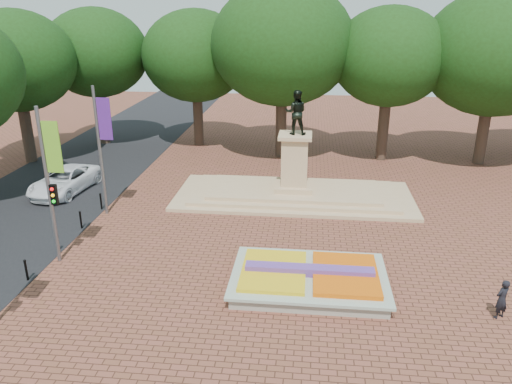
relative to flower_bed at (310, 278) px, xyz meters
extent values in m
plane|color=brown|center=(-1.03, 2.00, -0.38)|extent=(90.00, 90.00, 0.00)
cube|color=black|center=(-16.03, 7.00, -0.37)|extent=(9.00, 90.00, 0.02)
cube|color=gray|center=(-0.03, 0.00, -0.15)|extent=(6.00, 4.00, 0.45)
cube|color=#B3BFAD|center=(-0.03, 0.00, 0.12)|extent=(6.30, 4.30, 0.12)
cube|color=orange|center=(1.42, 0.00, 0.25)|extent=(2.60, 3.40, 0.22)
cube|color=gold|center=(-1.48, 0.00, 0.24)|extent=(2.60, 3.40, 0.18)
cube|color=#532F81|center=(-0.03, 0.00, 0.34)|extent=(5.20, 0.55, 0.38)
cube|color=tan|center=(-1.03, 10.00, -0.28)|extent=(14.00, 6.00, 0.20)
cube|color=tan|center=(-1.03, 10.00, -0.08)|extent=(12.00, 5.00, 0.20)
cube|color=tan|center=(-1.03, 10.00, 0.12)|extent=(10.00, 4.00, 0.20)
cube|color=tan|center=(-1.03, 10.00, 0.37)|extent=(2.20, 2.20, 0.30)
cube|color=tan|center=(-1.03, 10.00, 1.92)|extent=(1.50, 1.50, 2.80)
cube|color=tan|center=(-1.03, 10.00, 3.42)|extent=(1.90, 1.90, 0.20)
imported|color=black|center=(-1.03, 10.00, 4.77)|extent=(1.22, 0.95, 2.50)
cylinder|color=#37261E|center=(-17.03, 20.00, 1.62)|extent=(0.80, 0.80, 4.00)
ellipsoid|color=black|center=(-17.03, 20.00, 6.32)|extent=(8.80, 8.80, 7.48)
cylinder|color=#37261E|center=(-9.03, 20.00, 1.62)|extent=(0.80, 0.80, 4.00)
ellipsoid|color=black|center=(-9.03, 20.00, 6.32)|extent=(8.80, 8.80, 7.48)
cylinder|color=#37261E|center=(-2.03, 20.00, 1.62)|extent=(0.80, 0.80, 4.00)
ellipsoid|color=black|center=(-2.03, 20.00, 6.32)|extent=(8.80, 8.80, 7.48)
cylinder|color=#37261E|center=(4.97, 20.00, 1.62)|extent=(0.80, 0.80, 4.00)
ellipsoid|color=black|center=(4.97, 20.00, 6.32)|extent=(8.80, 8.80, 7.48)
cylinder|color=#37261E|center=(11.97, 20.00, 1.62)|extent=(0.80, 0.80, 4.00)
ellipsoid|color=black|center=(11.97, 20.00, 6.32)|extent=(8.80, 8.80, 7.48)
cylinder|color=#37261E|center=(-20.53, 15.00, 1.54)|extent=(0.80, 0.80, 3.84)
ellipsoid|color=black|center=(-20.53, 15.00, 6.03)|extent=(8.40, 8.40, 7.14)
cylinder|color=slate|center=(-11.23, 1.00, 3.12)|extent=(0.16, 0.16, 7.00)
cube|color=#6EB123|center=(-10.78, 1.00, 4.92)|extent=(0.70, 0.04, 2.20)
cylinder|color=slate|center=(-11.23, 6.50, 3.12)|extent=(0.16, 0.16, 7.00)
cube|color=#542085|center=(-10.78, 6.50, 4.92)|extent=(0.70, 0.04, 2.20)
cube|color=black|center=(-11.03, 1.00, 2.82)|extent=(0.28, 0.18, 0.90)
cylinder|color=black|center=(-11.73, -0.80, 0.07)|extent=(0.10, 0.10, 0.90)
sphere|color=black|center=(-11.73, -0.80, 0.54)|extent=(0.12, 0.12, 0.12)
cylinder|color=black|center=(-11.73, 1.80, 0.07)|extent=(0.10, 0.10, 0.90)
sphere|color=black|center=(-11.73, 1.80, 0.54)|extent=(0.12, 0.12, 0.12)
cylinder|color=black|center=(-11.73, 4.40, 0.07)|extent=(0.10, 0.10, 0.90)
sphere|color=black|center=(-11.73, 4.40, 0.54)|extent=(0.12, 0.12, 0.12)
cylinder|color=black|center=(-11.73, 7.00, 0.07)|extent=(0.10, 0.10, 0.90)
sphere|color=black|center=(-11.73, 7.00, 0.54)|extent=(0.12, 0.12, 0.12)
imported|color=white|center=(-15.03, 9.47, 0.36)|extent=(3.04, 5.57, 1.48)
imported|color=black|center=(6.96, -1.43, 0.40)|extent=(0.68, 0.62, 1.56)
camera|label=1|loc=(-0.25, -17.90, 10.42)|focal=35.00mm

